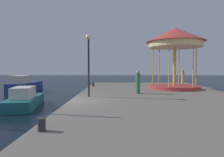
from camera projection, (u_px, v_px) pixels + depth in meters
ground_plane at (70, 113)px, 11.51m from camera, size 120.00×120.00×0.00m
quay_dock at (170, 107)px, 11.43m from camera, size 12.08×27.39×0.80m
motorboat_teal at (25, 100)px, 13.19m from camera, size 2.45×4.68×1.45m
motorboat_blue at (25, 86)px, 21.74m from camera, size 2.13×5.20×1.90m
carousel at (175, 43)px, 17.57m from camera, size 5.34×5.34×5.66m
lamp_post_mid_promenade at (89, 54)px, 12.67m from camera, size 0.36×0.36×4.17m
bollard_north at (93, 84)px, 19.93m from camera, size 0.24×0.24×0.40m
bollard_south at (42, 125)px, 5.83m from camera, size 0.24×0.24×0.40m
person_far_corner at (138, 83)px, 14.36m from camera, size 0.34×0.34×1.78m
person_mid_promenade at (183, 78)px, 22.18m from camera, size 0.34×0.34×1.74m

